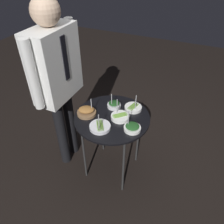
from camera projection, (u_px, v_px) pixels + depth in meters
The scene contains 9 objects.
ground_plane at pixel (112, 167), 2.33m from camera, with size 8.00×8.00×0.00m, color black.
serving_cart at pixel (112, 121), 1.93m from camera, with size 0.66×0.66×0.70m.
bowl_roast_back_left at pixel (87, 111), 1.91m from camera, with size 0.17×0.17×0.16m.
bowl_asparagus_mid_right at pixel (120, 117), 1.87m from camera, with size 0.16×0.16×0.17m.
bowl_spinach_far_rim at pixel (114, 105), 1.99m from camera, with size 0.12×0.12×0.16m.
bowl_asparagus_mid_left at pixel (133, 108), 1.97m from camera, with size 0.16×0.16×0.17m.
bowl_asparagus_near_rim at pixel (100, 127), 1.77m from camera, with size 0.17×0.17×0.18m.
bowl_spinach_back_right at pixel (132, 128), 1.75m from camera, with size 0.14×0.14×0.18m.
waiter_figure at pixel (56, 73), 1.83m from camera, with size 0.60×0.23×1.63m.
Camera 1 is at (-1.33, -0.60, 1.91)m, focal length 35.00 mm.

